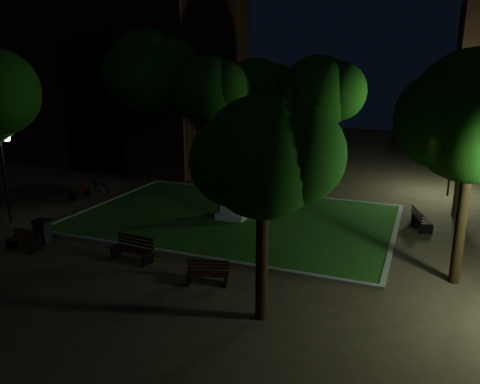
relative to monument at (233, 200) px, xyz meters
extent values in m
plane|color=#443323|center=(0.00, -2.00, -0.96)|extent=(80.00, 80.00, 0.00)
cube|color=#214F15|center=(0.00, 0.00, -0.92)|extent=(15.00, 10.00, 0.08)
cube|color=slate|center=(0.00, -5.10, -0.90)|extent=(15.40, 0.20, 0.12)
cube|color=slate|center=(0.00, 5.10, -0.90)|extent=(15.40, 0.20, 0.12)
cube|color=slate|center=(-7.60, 0.00, -0.90)|extent=(0.20, 10.00, 0.12)
cube|color=slate|center=(7.60, 0.00, -0.90)|extent=(0.20, 10.00, 0.12)
cube|color=#9F9A93|center=(0.00, 0.00, -0.73)|extent=(1.40, 1.40, 0.30)
cube|color=#9F9A93|center=(0.00, 0.00, -0.38)|extent=(1.00, 1.00, 0.40)
cylinder|color=#9F9A93|center=(0.00, 0.00, 0.82)|extent=(0.44, 0.44, 2.00)
sphere|color=#9F9A93|center=(0.00, 0.00, 2.07)|extent=(0.50, 0.50, 0.50)
cube|color=#432215|center=(-16.00, 12.00, 6.54)|extent=(20.00, 12.00, 15.00)
cube|color=black|center=(-13.00, 7.50, 2.54)|extent=(5.00, 3.00, 7.00)
cylinder|color=black|center=(-13.00, 7.50, 6.04)|extent=(5.00, 3.00, 5.00)
plane|color=orange|center=(-13.00, 8.70, 2.54)|extent=(6.30, 0.00, 6.30)
cylinder|color=black|center=(-4.19, 6.14, 1.47)|extent=(0.36, 0.36, 4.85)
sphere|color=#19500F|center=(-4.19, 6.14, 5.08)|extent=(3.95, 3.95, 3.95)
sphere|color=#19500F|center=(-3.21, 6.34, 5.18)|extent=(3.16, 3.16, 3.16)
sphere|color=#19500F|center=(-4.98, 5.84, 4.98)|extent=(2.96, 2.96, 2.96)
cylinder|color=black|center=(1.87, 9.32, 1.21)|extent=(0.36, 0.36, 4.33)
sphere|color=#19500F|center=(1.87, 9.32, 4.77)|extent=(4.65, 4.65, 4.65)
sphere|color=#19500F|center=(3.03, 9.52, 4.87)|extent=(3.72, 3.72, 3.72)
sphere|color=#19500F|center=(0.94, 9.02, 4.67)|extent=(3.49, 3.49, 3.49)
cylinder|color=black|center=(10.21, 4.60, 1.09)|extent=(0.36, 0.36, 4.09)
sphere|color=#19500F|center=(10.21, 4.60, 4.36)|extent=(4.08, 4.08, 4.08)
sphere|color=#19500F|center=(9.40, 4.30, 4.26)|extent=(3.06, 3.06, 3.06)
cylinder|color=black|center=(9.88, -3.58, 1.28)|extent=(0.36, 0.36, 4.47)
sphere|color=#19500F|center=(9.88, -3.58, 4.81)|extent=(4.32, 4.32, 4.32)
sphere|color=#19500F|center=(9.02, -3.88, 4.71)|extent=(3.24, 3.24, 3.24)
cylinder|color=black|center=(4.42, -8.38, 0.97)|extent=(0.36, 0.36, 3.86)
sphere|color=#19500F|center=(4.42, -8.38, 3.94)|extent=(3.46, 3.46, 3.46)
sphere|color=#19500F|center=(5.29, -8.18, 4.04)|extent=(2.77, 2.77, 2.77)
sphere|color=#19500F|center=(3.73, -8.68, 3.84)|extent=(2.60, 2.60, 2.60)
cylinder|color=black|center=(-8.42, 6.21, 1.75)|extent=(0.36, 0.36, 5.41)
sphere|color=#19500F|center=(-8.42, 6.21, 6.06)|extent=(5.34, 5.34, 5.34)
sphere|color=#19500F|center=(-7.09, 6.41, 6.16)|extent=(4.27, 4.27, 4.27)
sphere|color=#19500F|center=(-9.49, 5.91, 5.96)|extent=(4.00, 4.00, 4.00)
cylinder|color=black|center=(-2.86, 11.02, 1.17)|extent=(0.36, 0.36, 4.25)
sphere|color=#19500F|center=(-2.86, 11.02, 4.68)|extent=(4.60, 4.60, 4.60)
sphere|color=#19500F|center=(-1.71, 11.22, 4.78)|extent=(3.68, 3.68, 3.68)
sphere|color=#19500F|center=(-3.78, 10.72, 4.58)|extent=(3.45, 3.45, 3.45)
cylinder|color=black|center=(-9.73, -4.61, 1.11)|extent=(0.12, 0.12, 4.13)
cylinder|color=black|center=(-9.73, -4.61, 3.18)|extent=(0.90, 0.08, 0.08)
sphere|color=#D8FFD8|center=(-9.28, -4.61, 3.18)|extent=(0.28, 0.28, 0.28)
cylinder|color=black|center=(-11.84, 7.23, 1.28)|extent=(0.12, 0.12, 4.48)
cylinder|color=black|center=(-11.84, 7.23, 3.52)|extent=(0.90, 0.08, 0.08)
sphere|color=#D8FFD8|center=(-12.29, 7.23, 3.52)|extent=(0.28, 0.28, 0.28)
sphere|color=#D8FFD8|center=(-11.39, 7.23, 3.52)|extent=(0.28, 0.28, 0.28)
cylinder|color=black|center=(9.95, 8.74, 1.09)|extent=(0.12, 0.12, 4.08)
cylinder|color=black|center=(9.95, 8.74, 3.13)|extent=(0.90, 0.08, 0.08)
sphere|color=#D8FFD8|center=(9.50, 8.74, 3.13)|extent=(0.28, 0.28, 0.28)
sphere|color=#D8FFD8|center=(10.40, 8.74, 3.13)|extent=(0.28, 0.28, 0.28)
cube|color=black|center=(-2.41, -6.21, -0.72)|extent=(0.11, 0.60, 0.48)
cube|color=black|center=(-0.89, -6.33, -0.72)|extent=(0.11, 0.60, 0.48)
cube|color=black|center=(-1.67, -6.51, -0.47)|extent=(1.74, 0.23, 0.04)
cube|color=black|center=(-1.65, -6.36, -0.47)|extent=(1.74, 0.23, 0.04)
cube|color=black|center=(-1.64, -6.21, -0.47)|extent=(1.74, 0.23, 0.04)
cube|color=black|center=(-1.63, -6.06, -0.47)|extent=(1.74, 0.23, 0.04)
cube|color=black|center=(-1.63, -5.99, -0.36)|extent=(1.74, 0.20, 0.10)
cube|color=black|center=(-1.63, -5.99, -0.21)|extent=(1.74, 0.20, 0.10)
cube|color=black|center=(-1.63, -5.99, -0.06)|extent=(1.74, 0.20, 0.10)
cube|color=black|center=(1.36, -7.21, -0.75)|extent=(0.21, 0.50, 0.40)
cube|color=black|center=(2.59, -6.81, -0.75)|extent=(0.21, 0.50, 0.40)
cube|color=black|center=(2.04, -7.20, -0.54)|extent=(1.43, 0.53, 0.04)
cube|color=black|center=(2.00, -7.08, -0.54)|extent=(1.43, 0.53, 0.04)
cube|color=black|center=(1.96, -6.96, -0.54)|extent=(1.43, 0.53, 0.04)
cube|color=black|center=(1.92, -6.83, -0.54)|extent=(1.43, 0.53, 0.04)
cube|color=black|center=(1.90, -6.78, -0.45)|extent=(1.42, 0.51, 0.09)
cube|color=black|center=(1.90, -6.78, -0.32)|extent=(1.42, 0.51, 0.09)
cube|color=black|center=(1.90, -6.78, -0.19)|extent=(1.42, 0.51, 0.09)
cube|color=black|center=(-7.08, -7.00, -0.75)|extent=(0.07, 0.51, 0.41)
cube|color=black|center=(-5.78, -7.04, -0.75)|extent=(0.07, 0.51, 0.41)
cube|color=black|center=(-6.44, -7.23, -0.54)|extent=(1.49, 0.13, 0.04)
cube|color=black|center=(-6.43, -7.10, -0.54)|extent=(1.49, 0.13, 0.04)
cube|color=black|center=(-6.43, -6.97, -0.54)|extent=(1.49, 0.13, 0.04)
cube|color=black|center=(-6.42, -6.84, -0.54)|extent=(1.49, 0.13, 0.04)
cube|color=black|center=(-6.42, -6.78, -0.45)|extent=(1.49, 0.10, 0.09)
cube|color=black|center=(-6.42, -6.78, -0.32)|extent=(1.49, 0.10, 0.09)
cube|color=black|center=(-6.42, -6.78, -0.19)|extent=(1.49, 0.10, 0.09)
cube|color=black|center=(-9.67, 0.83, -0.76)|extent=(0.48, 0.06, 0.39)
cube|color=black|center=(-9.69, -0.39, -0.76)|extent=(0.48, 0.06, 0.39)
cube|color=black|center=(-9.87, 0.22, -0.56)|extent=(0.11, 1.40, 0.04)
cube|color=black|center=(-9.75, 0.22, -0.56)|extent=(0.11, 1.40, 0.04)
cube|color=black|center=(-9.63, 0.22, -0.56)|extent=(0.11, 1.40, 0.04)
cube|color=black|center=(-9.50, 0.22, -0.56)|extent=(0.11, 1.40, 0.04)
cube|color=black|center=(-9.45, 0.21, -0.47)|extent=(0.08, 1.40, 0.08)
cube|color=black|center=(-9.45, 0.21, -0.35)|extent=(0.08, 1.40, 0.08)
cube|color=black|center=(-9.45, 0.21, -0.23)|extent=(0.08, 1.40, 0.08)
cube|color=black|center=(8.90, 1.28, -0.73)|extent=(0.57, 0.23, 0.46)
cube|color=black|center=(8.47, 2.68, -0.73)|extent=(0.57, 0.23, 0.46)
cube|color=black|center=(8.91, 2.05, -0.49)|extent=(0.58, 1.62, 0.04)
cube|color=black|center=(8.77, 2.01, -0.49)|extent=(0.58, 1.62, 0.04)
cube|color=black|center=(8.63, 1.96, -0.49)|extent=(0.58, 1.62, 0.04)
cube|color=black|center=(8.49, 1.92, -0.49)|extent=(0.58, 1.62, 0.04)
cube|color=black|center=(8.43, 1.90, -0.38)|extent=(0.55, 1.61, 0.10)
cube|color=black|center=(8.43, 1.90, -0.24)|extent=(0.55, 1.61, 0.10)
cube|color=black|center=(8.43, 1.90, -0.09)|extent=(0.55, 1.61, 0.10)
cube|color=black|center=(2.26, 6.40, -0.72)|extent=(0.28, 0.58, 0.48)
cube|color=black|center=(0.85, 5.84, -0.72)|extent=(0.28, 0.58, 0.48)
cube|color=black|center=(1.47, 6.34, -0.47)|extent=(1.64, 0.73, 0.04)
cube|color=black|center=(1.52, 6.20, -0.47)|extent=(1.64, 0.73, 0.04)
cube|color=black|center=(1.58, 6.06, -0.47)|extent=(1.64, 0.73, 0.04)
cube|color=black|center=(1.63, 5.92, -0.47)|extent=(1.64, 0.73, 0.04)
cube|color=black|center=(1.66, 5.86, -0.36)|extent=(1.63, 0.70, 0.10)
cube|color=black|center=(1.66, 5.86, -0.21)|extent=(1.63, 0.70, 0.10)
cube|color=black|center=(1.66, 5.86, -0.06)|extent=(1.63, 0.70, 0.10)
cube|color=black|center=(-6.27, -6.07, -0.47)|extent=(0.62, 0.62, 0.98)
cube|color=black|center=(-6.27, -6.07, 0.05)|extent=(0.70, 0.70, 0.07)
imported|color=black|center=(-9.46, 1.67, -0.54)|extent=(1.68, 0.88, 0.84)
camera|label=1|loc=(8.56, -20.32, 6.34)|focal=35.00mm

